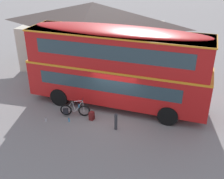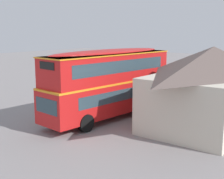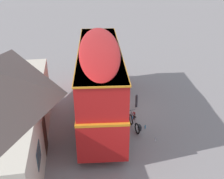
{
  "view_description": "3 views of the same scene",
  "coord_description": "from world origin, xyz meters",
  "px_view_note": "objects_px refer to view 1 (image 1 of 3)",
  "views": [
    {
      "loc": [
        3.32,
        -12.83,
        8.36
      ],
      "look_at": [
        -0.02,
        -0.2,
        1.8
      ],
      "focal_mm": 43.74,
      "sensor_mm": 36.0,
      "label": 1
    },
    {
      "loc": [
        16.45,
        15.14,
        6.12
      ],
      "look_at": [
        -2.42,
        -0.27,
        1.48
      ],
      "focal_mm": 50.71,
      "sensor_mm": 36.0,
      "label": 2
    },
    {
      "loc": [
        -15.27,
        2.64,
        9.39
      ],
      "look_at": [
        0.27,
        0.54,
        1.57
      ],
      "focal_mm": 42.33,
      "sensor_mm": 36.0,
      "label": 3
    }
  ],
  "objects_px": {
    "double_decker_bus": "(117,64)",
    "water_bottle_blue_sports": "(69,120)",
    "backpack_on_ground": "(92,115)",
    "water_bottle_clear_plastic": "(46,119)",
    "touring_bicycle": "(74,110)",
    "kerb_bollard": "(116,121)"
  },
  "relations": [
    {
      "from": "double_decker_bus",
      "to": "water_bottle_blue_sports",
      "type": "distance_m",
      "value": 4.15
    },
    {
      "from": "double_decker_bus",
      "to": "kerb_bollard",
      "type": "bearing_deg",
      "value": -77.13
    },
    {
      "from": "touring_bicycle",
      "to": "kerb_bollard",
      "type": "relative_size",
      "value": 1.77
    },
    {
      "from": "backpack_on_ground",
      "to": "water_bottle_blue_sports",
      "type": "height_order",
      "value": "backpack_on_ground"
    },
    {
      "from": "backpack_on_ground",
      "to": "kerb_bollard",
      "type": "relative_size",
      "value": 0.55
    },
    {
      "from": "water_bottle_clear_plastic",
      "to": "double_decker_bus",
      "type": "bearing_deg",
      "value": 39.8
    },
    {
      "from": "double_decker_bus",
      "to": "kerb_bollard",
      "type": "height_order",
      "value": "double_decker_bus"
    },
    {
      "from": "water_bottle_blue_sports",
      "to": "water_bottle_clear_plastic",
      "type": "xyz_separation_m",
      "value": [
        -1.27,
        -0.26,
        -0.02
      ]
    },
    {
      "from": "double_decker_bus",
      "to": "touring_bicycle",
      "type": "distance_m",
      "value": 3.59
    },
    {
      "from": "touring_bicycle",
      "to": "water_bottle_blue_sports",
      "type": "distance_m",
      "value": 0.71
    },
    {
      "from": "kerb_bollard",
      "to": "touring_bicycle",
      "type": "bearing_deg",
      "value": 165.21
    },
    {
      "from": "water_bottle_blue_sports",
      "to": "backpack_on_ground",
      "type": "bearing_deg",
      "value": 24.75
    },
    {
      "from": "backpack_on_ground",
      "to": "water_bottle_blue_sports",
      "type": "distance_m",
      "value": 1.27
    },
    {
      "from": "touring_bicycle",
      "to": "kerb_bollard",
      "type": "height_order",
      "value": "touring_bicycle"
    },
    {
      "from": "kerb_bollard",
      "to": "water_bottle_blue_sports",
      "type": "bearing_deg",
      "value": 179.27
    },
    {
      "from": "double_decker_bus",
      "to": "water_bottle_blue_sports",
      "type": "xyz_separation_m",
      "value": [
        -2.09,
        -2.54,
        -2.53
      ]
    },
    {
      "from": "touring_bicycle",
      "to": "kerb_bollard",
      "type": "distance_m",
      "value": 2.73
    },
    {
      "from": "touring_bicycle",
      "to": "double_decker_bus",
      "type": "bearing_deg",
      "value": 42.5
    },
    {
      "from": "touring_bicycle",
      "to": "water_bottle_blue_sports",
      "type": "height_order",
      "value": "touring_bicycle"
    },
    {
      "from": "backpack_on_ground",
      "to": "touring_bicycle",
      "type": "bearing_deg",
      "value": 173.02
    },
    {
      "from": "backpack_on_ground",
      "to": "water_bottle_clear_plastic",
      "type": "xyz_separation_m",
      "value": [
        -2.42,
        -0.79,
        -0.18
      ]
    },
    {
      "from": "double_decker_bus",
      "to": "backpack_on_ground",
      "type": "xyz_separation_m",
      "value": [
        -0.94,
        -2.01,
        -2.37
      ]
    }
  ]
}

